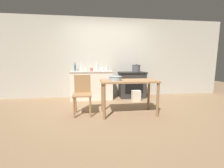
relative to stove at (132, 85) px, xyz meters
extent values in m
plane|color=#896B4C|center=(-0.76, -1.28, -0.42)|extent=(14.00, 14.00, 0.00)
cube|color=#B2AD9E|center=(-0.76, 0.30, 0.86)|extent=(8.00, 0.07, 2.55)
cube|color=beige|center=(-1.30, -0.02, 0.00)|extent=(1.26, 0.58, 0.84)
cube|color=#B6AD9C|center=(-1.30, -0.02, 0.44)|extent=(1.29, 0.61, 0.03)
cube|color=#2D2B28|center=(0.00, 0.00, -0.02)|extent=(0.81, 0.54, 0.79)
cube|color=black|center=(0.00, 0.00, 0.39)|extent=(0.85, 0.58, 0.04)
cube|color=black|center=(0.00, -0.27, -0.07)|extent=(0.56, 0.01, 0.33)
cube|color=#997047|center=(-0.50, -1.55, 0.32)|extent=(1.22, 0.60, 0.03)
cylinder|color=olive|center=(-1.06, -1.80, -0.06)|extent=(0.06, 0.06, 0.72)
cylinder|color=olive|center=(0.06, -1.80, -0.06)|extent=(0.06, 0.06, 0.72)
cylinder|color=olive|center=(-1.06, -1.30, -0.06)|extent=(0.06, 0.06, 0.72)
cylinder|color=olive|center=(0.06, -1.30, -0.06)|extent=(0.06, 0.06, 0.72)
cube|color=#997047|center=(-1.50, -1.48, 0.03)|extent=(0.40, 0.40, 0.03)
cube|color=#997047|center=(-1.50, -1.30, 0.25)|extent=(0.36, 0.03, 0.40)
cylinder|color=#997047|center=(-1.67, -1.65, -0.20)|extent=(0.04, 0.04, 0.44)
cylinder|color=#997047|center=(-1.34, -1.65, -0.20)|extent=(0.04, 0.04, 0.44)
cylinder|color=#997047|center=(-1.67, -1.32, -0.20)|extent=(0.04, 0.04, 0.44)
cylinder|color=#997047|center=(-1.34, -1.32, -0.20)|extent=(0.04, 0.04, 0.44)
cube|color=beige|center=(0.00, -0.49, -0.26)|extent=(0.25, 0.18, 0.31)
cylinder|color=#4C4C51|center=(0.12, -0.03, 0.52)|extent=(0.25, 0.25, 0.21)
cylinder|color=#4C4C51|center=(0.12, -0.03, 0.63)|extent=(0.26, 0.26, 0.02)
sphere|color=black|center=(0.12, -0.03, 0.66)|extent=(0.02, 0.02, 0.02)
cylinder|color=#93A8B2|center=(-0.79, -1.54, 0.39)|extent=(0.26, 0.26, 0.09)
cylinder|color=#8597A0|center=(-0.79, -1.54, 0.42)|extent=(0.28, 0.28, 0.01)
cylinder|color=silver|center=(-1.13, 0.05, 0.55)|extent=(0.08, 0.08, 0.20)
cylinder|color=silver|center=(-1.13, 0.05, 0.69)|extent=(0.03, 0.03, 0.08)
cylinder|color=#3D5675|center=(-1.81, 0.12, 0.55)|extent=(0.06, 0.06, 0.19)
cylinder|color=#3D5675|center=(-1.81, 0.12, 0.69)|extent=(0.02, 0.02, 0.08)
cylinder|color=silver|center=(-0.80, 0.18, 0.52)|extent=(0.06, 0.06, 0.13)
cylinder|color=silver|center=(-0.80, 0.18, 0.61)|extent=(0.02, 0.02, 0.05)
cylinder|color=silver|center=(-1.62, 0.08, 0.56)|extent=(0.06, 0.06, 0.21)
cylinder|color=silver|center=(-1.62, 0.08, 0.71)|extent=(0.02, 0.02, 0.08)
cylinder|color=silver|center=(-1.46, -0.07, 0.50)|extent=(0.08, 0.08, 0.09)
cylinder|color=silver|center=(-0.97, -0.09, 0.51)|extent=(0.09, 0.09, 0.10)
cylinder|color=#B74C42|center=(-1.30, -0.07, 0.50)|extent=(0.09, 0.09, 0.10)
camera|label=1|loc=(-1.29, -4.69, 0.73)|focal=24.00mm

